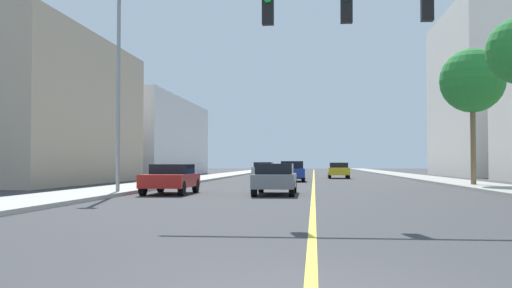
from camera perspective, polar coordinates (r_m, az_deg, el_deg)
ground at (r=48.01m, az=5.70°, el=-3.51°), size 192.00×192.00×0.00m
sidewalk_left at (r=48.95m, az=-5.50°, el=-3.39°), size 3.30×168.00×0.15m
sidewalk_right at (r=48.94m, az=16.91°, el=-3.32°), size 3.30×168.00×0.15m
lane_marking_center at (r=48.01m, az=5.70°, el=-3.50°), size 0.16×144.00×0.01m
building_left_near at (r=42.77m, az=-23.53°, el=3.02°), size 13.52×19.13×9.82m
building_left_far at (r=66.46m, az=-12.52°, el=0.59°), size 13.41×25.93×8.38m
building_right_far at (r=67.39m, az=23.85°, el=4.60°), size 13.74×19.90×17.58m
traffic_signal_mast at (r=16.57m, az=19.73°, el=10.74°), size 12.31×0.36×6.34m
street_lamp at (r=25.74m, az=-13.40°, el=5.93°), size 0.56×0.28×8.54m
palm_far at (r=35.52m, az=20.55°, el=5.82°), size 3.67×3.67×7.78m
car_red at (r=25.77m, az=-8.37°, el=-3.36°), size 1.88×3.94×1.31m
car_yellow at (r=52.12m, az=8.13°, el=-2.56°), size 1.84×4.40×1.40m
car_black at (r=52.45m, az=3.69°, el=-2.59°), size 2.03×4.30×1.37m
car_blue at (r=43.04m, az=3.58°, el=-2.66°), size 1.98×4.58×1.50m
car_silver at (r=52.94m, az=0.78°, el=-2.54°), size 1.95×3.98×1.44m
car_gray at (r=24.95m, az=1.91°, el=-3.38°), size 1.77×4.41×1.34m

